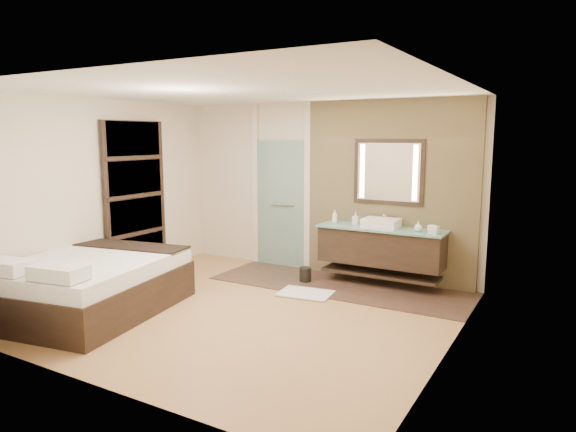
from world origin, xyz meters
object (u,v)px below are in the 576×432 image
Objects in this scene: waste_bin at (305,275)px; bed at (89,285)px; vanity at (381,247)px; mirror_unit at (388,172)px.

bed is at bearing -124.61° from waste_bin.
vanity is at bearing 20.80° from waste_bin.
mirror_unit is at bearing 90.00° from vanity.
mirror_unit is (0.00, 0.24, 1.07)m from vanity.
mirror_unit is 4.75× the size of waste_bin.
bed is 3.03m from waste_bin.
mirror_unit is 4.36m from bed.
waste_bin is (-1.03, -0.63, -1.54)m from mirror_unit.
vanity is 8.30× the size of waste_bin.
bed is at bearing -131.38° from mirror_unit.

